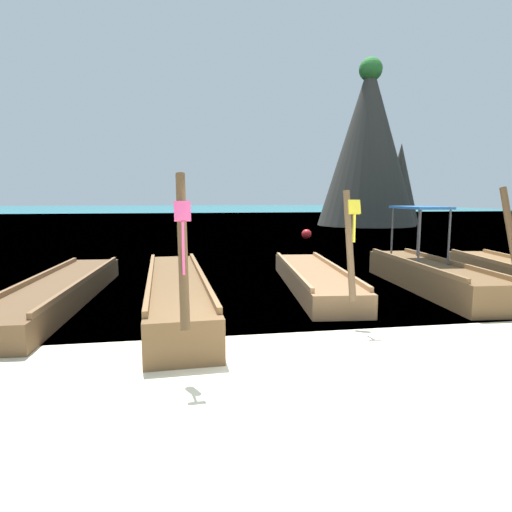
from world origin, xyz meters
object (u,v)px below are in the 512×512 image
Objects in this scene: longtail_boat_pink_ribbon at (176,293)px; longtail_boat_yellow_ribbon at (314,279)px; mooring_buoy_near at (307,234)px; longtail_boat_violet_ribbon at (59,291)px; karst_rock at (371,146)px; longtail_boat_red_ribbon at (430,275)px.

longtail_boat_pink_ribbon is 1.10× the size of longtail_boat_yellow_ribbon.
longtail_boat_violet_ribbon is at bearing -125.06° from mooring_buoy_near.
longtail_boat_red_ribbon is at bearing -110.58° from karst_rock.
karst_rock is 24.30× the size of mooring_buoy_near.
longtail_boat_pink_ribbon is 6.14m from longtail_boat_red_ribbon.
longtail_boat_red_ribbon is (8.56, -0.07, 0.13)m from longtail_boat_violet_ribbon.
karst_rock reaches higher than longtail_boat_pink_ribbon.
longtail_boat_violet_ribbon reaches higher than longtail_boat_yellow_ribbon.
longtail_boat_red_ribbon is at bearing -12.75° from longtail_boat_yellow_ribbon.
longtail_boat_violet_ribbon is 1.06× the size of longtail_boat_pink_ribbon.
longtail_boat_pink_ribbon is (2.48, -0.90, 0.08)m from longtail_boat_violet_ribbon.
karst_rock is (15.21, 25.14, 5.97)m from longtail_boat_pink_ribbon.
karst_rock is at bearing 58.83° from longtail_boat_pink_ribbon.
karst_rock is (17.69, 24.24, 6.05)m from longtail_boat_violet_ribbon.
longtail_boat_pink_ribbon is at bearing -20.01° from longtail_boat_violet_ribbon.
longtail_boat_yellow_ribbon is at bearing -116.62° from karst_rock.
longtail_boat_pink_ribbon is at bearing -172.20° from longtail_boat_red_ribbon.
longtail_boat_violet_ribbon is 13.85× the size of mooring_buoy_near.
longtail_boat_violet_ribbon is 1.17× the size of longtail_boat_yellow_ribbon.
longtail_boat_red_ribbon is at bearing -0.46° from longtail_boat_violet_ribbon.
longtail_boat_violet_ribbon is 30.61m from karst_rock.
longtail_boat_violet_ribbon reaches higher than longtail_boat_red_ribbon.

